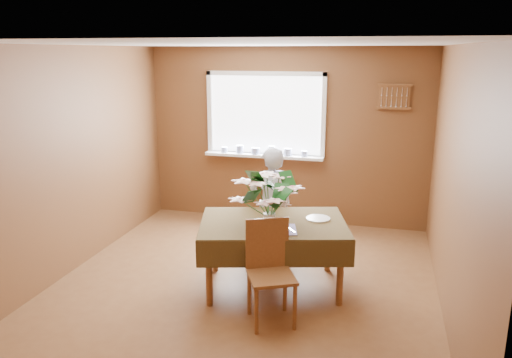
% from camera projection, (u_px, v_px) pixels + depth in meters
% --- Properties ---
extents(floor, '(4.50, 4.50, 0.00)m').
position_uv_depth(floor, '(243.00, 287.00, 5.30)').
color(floor, brown).
rests_on(floor, ground).
extents(ceiling, '(4.50, 4.50, 0.00)m').
position_uv_depth(ceiling, '(241.00, 44.00, 4.68)').
color(ceiling, white).
rests_on(ceiling, wall_back).
extents(wall_back, '(4.00, 0.00, 4.00)m').
position_uv_depth(wall_back, '(286.00, 137.00, 7.10)').
color(wall_back, brown).
rests_on(wall_back, floor).
extents(wall_front, '(4.00, 0.00, 4.00)m').
position_uv_depth(wall_front, '(134.00, 262.00, 2.88)').
color(wall_front, brown).
rests_on(wall_front, floor).
extents(wall_left, '(0.00, 4.50, 4.50)m').
position_uv_depth(wall_left, '(68.00, 162.00, 5.48)').
color(wall_left, brown).
rests_on(wall_left, floor).
extents(wall_right, '(0.00, 4.50, 4.50)m').
position_uv_depth(wall_right, '(455.00, 186.00, 4.50)').
color(wall_right, brown).
rests_on(wall_right, floor).
extents(window_assembly, '(1.72, 0.20, 1.22)m').
position_uv_depth(window_assembly, '(265.00, 129.00, 7.10)').
color(window_assembly, white).
rests_on(window_assembly, wall_back).
extents(spoon_rack, '(0.44, 0.05, 0.33)m').
position_uv_depth(spoon_rack, '(394.00, 97.00, 6.57)').
color(spoon_rack, brown).
rests_on(spoon_rack, wall_back).
extents(dining_table, '(1.71, 1.37, 0.73)m').
position_uv_depth(dining_table, '(273.00, 230.00, 5.16)').
color(dining_table, brown).
rests_on(dining_table, floor).
extents(chair_far, '(0.44, 0.44, 0.98)m').
position_uv_depth(chair_far, '(265.00, 215.00, 5.95)').
color(chair_far, brown).
rests_on(chair_far, floor).
extents(chair_near, '(0.54, 0.54, 0.95)m').
position_uv_depth(chair_near, '(270.00, 266.00, 4.58)').
color(chair_near, brown).
rests_on(chair_near, floor).
extents(seated_woman, '(0.60, 0.54, 1.38)m').
position_uv_depth(seated_woman, '(271.00, 205.00, 5.81)').
color(seated_woman, white).
rests_on(seated_woman, floor).
extents(flower_bouquet, '(0.62, 0.62, 0.53)m').
position_uv_depth(flower_bouquet, '(270.00, 195.00, 4.88)').
color(flower_bouquet, white).
rests_on(flower_bouquet, dining_table).
extents(side_plate, '(0.35, 0.35, 0.01)m').
position_uv_depth(side_plate, '(318.00, 219.00, 5.22)').
color(side_plate, white).
rests_on(side_plate, dining_table).
extents(table_knife, '(0.15, 0.19, 0.00)m').
position_uv_depth(table_knife, '(290.00, 229.00, 4.91)').
color(table_knife, silver).
rests_on(table_knife, dining_table).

